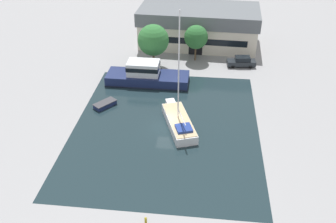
# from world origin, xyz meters

# --- Properties ---
(ground_plane) EXTENTS (440.00, 440.00, 0.00)m
(ground_plane) POSITION_xyz_m (0.00, 0.00, 0.00)
(ground_plane) COLOR gray
(water_canal) EXTENTS (23.24, 28.68, 0.01)m
(water_canal) POSITION_xyz_m (0.00, 0.00, 0.00)
(water_canal) COLOR #19282D
(water_canal) RESTS_ON ground
(warehouse_building) EXTENTS (22.01, 11.87, 6.84)m
(warehouse_building) POSITION_xyz_m (2.86, 28.10, 3.46)
(warehouse_building) COLOR beige
(warehouse_building) RESTS_ON ground
(quay_tree_near_building) EXTENTS (5.01, 5.01, 7.30)m
(quay_tree_near_building) POSITION_xyz_m (-3.98, 16.96, 4.79)
(quay_tree_near_building) COLOR brown
(quay_tree_near_building) RESTS_ON ground
(quay_tree_by_water) EXTENTS (3.97, 3.97, 6.18)m
(quay_tree_by_water) POSITION_xyz_m (2.70, 20.50, 4.19)
(quay_tree_by_water) COLOR brown
(quay_tree_by_water) RESTS_ON ground
(parked_car) EXTENTS (4.80, 2.19, 1.74)m
(parked_car) POSITION_xyz_m (10.46, 18.90, 0.86)
(parked_car) COLOR #1E2328
(parked_car) RESTS_ON ground
(sailboat_moored) EXTENTS (5.23, 9.58, 14.98)m
(sailboat_moored) POSITION_xyz_m (1.55, 0.39, 0.74)
(sailboat_moored) COLOR silver
(sailboat_moored) RESTS_ON water_canal
(motor_cruiser) EXTENTS (12.63, 4.31, 3.51)m
(motor_cruiser) POSITION_xyz_m (-4.33, 11.51, 1.26)
(motor_cruiser) COLOR #19234C
(motor_cruiser) RESTS_ON water_canal
(small_dinghy) EXTENTS (3.14, 3.41, 0.66)m
(small_dinghy) POSITION_xyz_m (-8.98, 4.07, 0.34)
(small_dinghy) COLOR #19234C
(small_dinghy) RESTS_ON water_canal
(mooring_bollard) EXTENTS (0.25, 0.25, 0.68)m
(mooring_bollard) POSITION_xyz_m (-0.15, -15.47, 0.36)
(mooring_bollard) COLOR olive
(mooring_bollard) RESTS_ON ground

